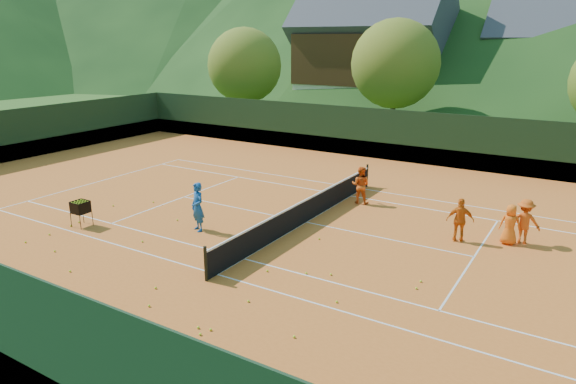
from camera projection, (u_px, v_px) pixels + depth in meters
The scene contains 43 objects.
ground at pixel (306, 223), 20.15m from camera, with size 400.00×400.00×0.00m, color #274B17.
clay_court at pixel (306, 222), 20.15m from camera, with size 40.00×24.00×0.02m, color #C55E1F.
coach at pixel (198, 207), 19.02m from camera, with size 0.68×0.44×1.85m, color #175198.
student_a at pixel (361, 185), 22.27m from camera, with size 0.80×0.62×1.64m, color #E65514.
student_b at pixel (460, 220), 18.03m from camera, with size 0.93×0.39×1.59m, color orange.
student_c at pixel (510, 224), 17.82m from camera, with size 0.70×0.46×1.44m, color orange.
student_d at pixel (525, 221), 17.88m from camera, with size 1.04×0.60×1.60m, color #DD5313.
tennis_ball_0 at pixel (177, 220), 20.29m from camera, with size 0.07×0.07×0.07m, color #C0EE27.
tennis_ball_2 at pixel (29, 289), 14.72m from camera, with size 0.07×0.07×0.07m, color #C0EE27.
tennis_ball_3 at pixel (331, 274), 15.60m from camera, with size 0.07×0.07×0.07m, color #C0EE27.
tennis_ball_4 at pixel (211, 330), 12.64m from camera, with size 0.07×0.07×0.07m, color #C0EE27.
tennis_ball_5 at pixel (70, 271), 15.82m from camera, with size 0.07×0.07×0.07m, color #C0EE27.
tennis_ball_6 at pixel (267, 271), 15.84m from camera, with size 0.07×0.07×0.07m, color #C0EE27.
tennis_ball_7 at pixel (71, 226), 19.67m from camera, with size 0.07×0.07×0.07m, color #C0EE27.
tennis_ball_8 at pixel (55, 251), 17.31m from camera, with size 0.07×0.07×0.07m, color #C0EE27.
tennis_ball_9 at pixel (421, 281), 15.16m from camera, with size 0.07×0.07×0.07m, color #C0EE27.
tennis_ball_10 at pixel (26, 242), 18.08m from camera, with size 0.07×0.07×0.07m, color #C0EE27.
tennis_ball_11 at pixel (337, 302), 13.98m from camera, with size 0.07×0.07×0.07m, color #C0EE27.
tennis_ball_12 at pixel (416, 288), 14.73m from camera, with size 0.07×0.07×0.07m, color #C0EE27.
tennis_ball_13 at pixel (79, 222), 20.05m from camera, with size 0.07×0.07×0.07m, color #C0EE27.
tennis_ball_14 at pixel (198, 327), 12.73m from camera, with size 0.07×0.07×0.07m, color #C0EE27.
tennis_ball_15 at pixel (49, 234), 18.79m from camera, with size 0.07×0.07×0.07m, color #C0EE27.
tennis_ball_16 at pixel (263, 230), 19.23m from camera, with size 0.07×0.07×0.07m, color #C0EE27.
tennis_ball_17 at pixel (156, 288), 14.76m from camera, with size 0.07×0.07×0.07m, color #C0EE27.
tennis_ball_18 at pixel (248, 301), 14.01m from camera, with size 0.07×0.07×0.07m, color #C0EE27.
tennis_ball_19 at pixel (200, 334), 12.44m from camera, with size 0.07×0.07×0.07m, color #C0EE27.
tennis_ball_21 at pixel (113, 206), 22.05m from camera, with size 0.07×0.07×0.07m, color #C0EE27.
tennis_ball_22 at pixel (234, 254), 17.10m from camera, with size 0.07×0.07×0.07m, color #C0EE27.
tennis_ball_23 at pixel (149, 306), 13.76m from camera, with size 0.07×0.07×0.07m, color #C0EE27.
tennis_ball_24 at pixel (142, 241), 18.14m from camera, with size 0.07×0.07×0.07m, color #C0EE27.
tennis_ball_25 at pixel (319, 239), 18.39m from camera, with size 0.07×0.07×0.07m, color #C0EE27.
tennis_ball_26 at pixel (153, 202), 22.53m from camera, with size 0.07×0.07×0.07m, color #C0EE27.
tennis_ball_27 at pixel (71, 307), 13.70m from camera, with size 0.07×0.07×0.07m, color #C0EE27.
tennis_ball_28 at pixel (294, 337), 12.33m from camera, with size 0.07×0.07×0.07m, color #C0EE27.
tennis_ball_29 at pixel (306, 273), 15.69m from camera, with size 0.07×0.07×0.07m, color #C0EE27.
court_lines at pixel (306, 222), 20.15m from camera, with size 23.83×11.03×0.00m.
tennis_net at pixel (306, 210), 20.00m from camera, with size 0.10×12.07×1.10m.
perimeter_fence at pixel (306, 192), 19.79m from camera, with size 40.40×24.24×3.00m.
ball_hopper at pixel (80, 208), 19.51m from camera, with size 0.57×0.57×1.00m.
chalet_left at pixel (372, 53), 48.04m from camera, with size 13.80×9.93×12.92m.
chalet_mid at pixel (566, 63), 43.47m from camera, with size 12.65×8.82×11.45m.
tree_a at pixel (245, 65), 41.48m from camera, with size 6.00×6.00×7.88m.
tree_b at pixel (396, 64), 37.00m from camera, with size 6.40×6.40×8.40m.
Camera 1 is at (9.33, -16.53, 6.93)m, focal length 32.00 mm.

